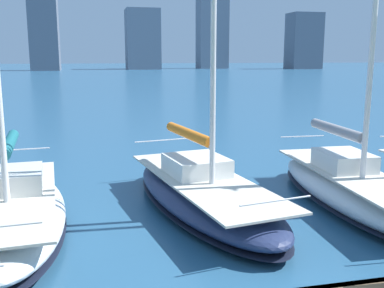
{
  "coord_description": "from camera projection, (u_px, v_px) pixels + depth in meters",
  "views": [
    {
      "loc": [
        3.02,
        5.32,
        4.63
      ],
      "look_at": [
        0.24,
        -6.8,
        2.2
      ],
      "focal_mm": 42.0,
      "sensor_mm": 36.0,
      "label": 1
    }
  ],
  "objects": [
    {
      "name": "city_skyline",
      "position": [
        60.0,
        17.0,
        151.93
      ],
      "size": [
        164.61,
        22.75,
        53.19
      ],
      "color": "slate",
      "rests_on": "ground"
    },
    {
      "name": "sailboat_grey",
      "position": [
        350.0,
        185.0,
        14.05
      ],
      "size": [
        2.78,
        8.44,
        12.98
      ],
      "color": "silver",
      "rests_on": "ground"
    },
    {
      "name": "sailboat_orange",
      "position": [
        202.0,
        191.0,
        13.68
      ],
      "size": [
        4.22,
        9.01,
        10.14
      ],
      "color": "navy",
      "rests_on": "ground"
    },
    {
      "name": "sailboat_teal",
      "position": [
        11.0,
        209.0,
        11.96
      ],
      "size": [
        3.45,
        8.33,
        11.82
      ],
      "color": "silver",
      "rests_on": "ground"
    }
  ]
}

